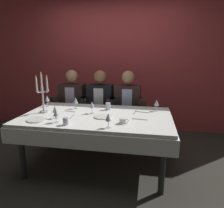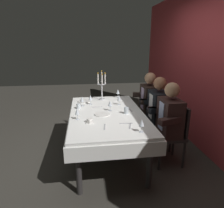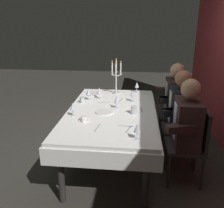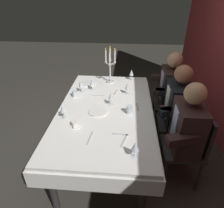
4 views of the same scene
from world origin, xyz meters
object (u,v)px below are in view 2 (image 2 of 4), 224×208
object	(u,v)px
wine_glass_6	(77,112)
coffee_cup_0	(90,121)
dinner_plate_0	(84,101)
seated_diner_0	(149,99)
seated_diner_2	(170,117)
water_tumbler_1	(79,106)
wine_glass_5	(90,98)
dining_table	(107,120)
wine_glass_4	(82,99)
wine_glass_1	(142,123)
candelabra	(102,87)
water_tumbler_0	(126,111)
dinner_plate_1	(102,114)
wine_glass_0	(110,104)
seated_diner_1	(159,107)
wine_glass_2	(119,98)
wine_glass_3	(118,92)

from	to	relation	value
wine_glass_6	coffee_cup_0	distance (m)	0.23
wine_glass_6	coffee_cup_0	bearing A→B (deg)	49.78
dinner_plate_0	wine_glass_6	distance (m)	0.90
seated_diner_0	seated_diner_2	distance (m)	0.97
water_tumbler_1	wine_glass_5	bearing A→B (deg)	136.95
dining_table	wine_glass_4	distance (m)	0.58
wine_glass_1	water_tumbler_1	world-z (taller)	wine_glass_1
wine_glass_1	seated_diner_0	bearing A→B (deg)	158.59
candelabra	water_tumbler_0	bearing A→B (deg)	19.20
dinner_plate_1	water_tumbler_1	distance (m)	0.49
wine_glass_0	seated_diner_1	bearing A→B (deg)	95.67
wine_glass_4	wine_glass_1	bearing A→B (deg)	31.44
dinner_plate_0	wine_glass_2	distance (m)	0.66
dinner_plate_0	wine_glass_5	xyz separation A→B (m)	(0.19, 0.11, 0.11)
coffee_cup_0	water_tumbler_1	bearing A→B (deg)	-165.87
wine_glass_3	coffee_cup_0	size ratio (longest dim) A/B	1.24
dinner_plate_1	wine_glass_5	xyz separation A→B (m)	(-0.56, -0.15, 0.11)
seated_diner_2	candelabra	bearing A→B (deg)	-139.43
wine_glass_5	seated_diner_0	bearing A→B (deg)	100.04
wine_glass_2	water_tumbler_0	bearing A→B (deg)	3.25
wine_glass_3	seated_diner_0	size ratio (longest dim) A/B	0.13
wine_glass_2	wine_glass_4	distance (m)	0.63
wine_glass_3	wine_glass_4	size ratio (longest dim) A/B	1.00
water_tumbler_0	wine_glass_1	bearing A→B (deg)	4.11
dinner_plate_0	wine_glass_5	size ratio (longest dim) A/B	1.41
dinner_plate_0	wine_glass_0	xyz separation A→B (m)	(0.57, 0.40, 0.11)
wine_glass_6	seated_diner_0	xyz separation A→B (m)	(-0.90, 1.32, -0.12)
dining_table	wine_glass_3	distance (m)	0.93
dinner_plate_0	wine_glass_3	xyz separation A→B (m)	(-0.19, 0.65, 0.11)
wine_glass_0	wine_glass_3	xyz separation A→B (m)	(-0.76, 0.25, 0.00)
dining_table	water_tumbler_0	bearing A→B (deg)	71.38
candelabra	water_tumbler_1	world-z (taller)	candelabra
seated_diner_2	dinner_plate_1	bearing A→B (deg)	-102.41
wine_glass_6	seated_diner_1	world-z (taller)	seated_diner_1
wine_glass_2	seated_diner_0	bearing A→B (deg)	114.15
wine_glass_0	wine_glass_4	xyz separation A→B (m)	(-0.30, -0.43, 0.00)
wine_glass_1	dinner_plate_1	bearing A→B (deg)	-148.52
dining_table	seated_diner_2	xyz separation A→B (m)	(0.31, 0.89, 0.11)
dinner_plate_0	wine_glass_0	distance (m)	0.71
wine_glass_3	water_tumbler_0	size ratio (longest dim) A/B	1.64
wine_glass_1	wine_glass_2	world-z (taller)	same
dining_table	wine_glass_3	xyz separation A→B (m)	(-0.84, 0.31, 0.24)
wine_glass_2	coffee_cup_0	xyz separation A→B (m)	(0.75, -0.53, -0.09)
wine_glass_6	water_tumbler_0	xyz separation A→B (m)	(-0.15, 0.72, -0.07)
wine_glass_4	wine_glass_2	bearing A→B (deg)	89.22
coffee_cup_0	water_tumbler_0	bearing A→B (deg)	116.91
candelabra	dinner_plate_0	size ratio (longest dim) A/B	2.36
candelabra	coffee_cup_0	bearing A→B (deg)	-13.51
wine_glass_0	wine_glass_5	world-z (taller)	same
wine_glass_4	wine_glass_3	bearing A→B (deg)	124.00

